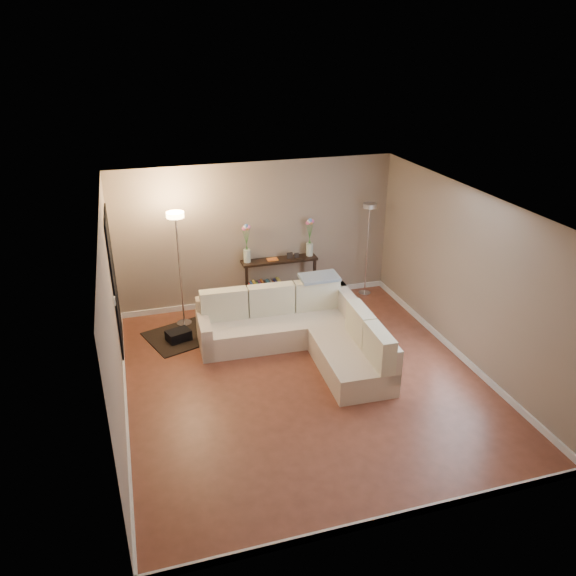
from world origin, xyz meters
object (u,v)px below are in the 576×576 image
object	(u,v)px
sectional_sofa	(303,330)
floor_lamp_lit	(178,247)
console_table	(275,278)
floor_lamp_unlit	(368,231)

from	to	relation	value
sectional_sofa	floor_lamp_lit	distance (m)	2.44
console_table	floor_lamp_lit	size ratio (longest dim) A/B	0.69
floor_lamp_unlit	console_table	bearing A→B (deg)	174.52
floor_lamp_lit	sectional_sofa	bearing A→B (deg)	-39.02
floor_lamp_lit	floor_lamp_unlit	distance (m)	3.49
console_table	floor_lamp_unlit	bearing A→B (deg)	-5.48
floor_lamp_lit	floor_lamp_unlit	xyz separation A→B (m)	(3.48, 0.26, -0.15)
floor_lamp_lit	console_table	bearing A→B (deg)	13.90
sectional_sofa	floor_lamp_unlit	xyz separation A→B (m)	(1.78, 1.64, 0.93)
sectional_sofa	floor_lamp_lit	size ratio (longest dim) A/B	1.28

